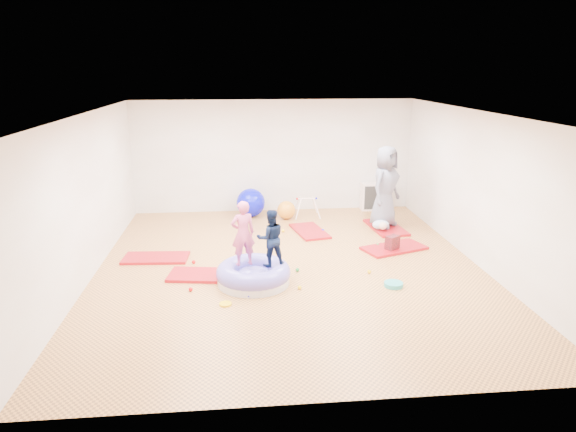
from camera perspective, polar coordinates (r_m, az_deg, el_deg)
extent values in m
cube|color=gold|center=(9.52, 0.18, -5.72)|extent=(7.00, 8.00, 0.01)
cube|color=white|center=(8.86, 0.19, 11.34)|extent=(7.00, 8.00, 0.01)
cube|color=beige|center=(12.99, -1.60, 6.65)|extent=(7.00, 0.01, 2.80)
cube|color=beige|center=(5.32, 4.55, -7.69)|extent=(7.00, 0.01, 2.80)
cube|color=beige|center=(9.41, -21.54, 1.84)|extent=(0.01, 8.00, 2.80)
cube|color=beige|center=(10.05, 20.48, 2.81)|extent=(0.01, 8.00, 2.80)
cube|color=#B1002E|center=(9.22, -9.19, -6.50)|extent=(1.35, 0.82, 0.05)
cube|color=#B1002E|center=(10.22, -14.47, -4.53)|extent=(1.26, 0.69, 0.05)
cube|color=#B1002E|center=(11.49, 2.42, -1.69)|extent=(0.83, 1.29, 0.05)
cube|color=#B1002E|center=(10.64, 11.70, -3.51)|extent=(1.41, 1.04, 0.05)
cube|color=#B1002E|center=(11.95, 10.81, -1.25)|extent=(0.78, 1.37, 0.05)
cylinder|color=silver|center=(8.84, -3.85, -7.03)|extent=(1.23, 1.23, 0.14)
torus|color=#6359C7|center=(8.79, -3.86, -6.26)|extent=(1.27, 1.27, 0.34)
ellipsoid|color=#6359C7|center=(8.82, -3.86, -6.74)|extent=(0.68, 0.68, 0.30)
imported|color=#CF4E7C|center=(8.61, -5.03, -1.61)|extent=(0.46, 0.36, 1.12)
imported|color=black|center=(8.56, -1.95, -2.16)|extent=(0.52, 0.43, 0.98)
imported|color=slate|center=(11.75, 10.75, 3.22)|extent=(1.05, 1.05, 1.83)
ellipsoid|color=silver|center=(11.67, 10.25, -0.96)|extent=(0.38, 0.24, 0.21)
sphere|color=beige|center=(11.51, 10.49, -1.08)|extent=(0.18, 0.18, 0.18)
sphere|color=yellow|center=(9.34, 9.01, -6.14)|extent=(0.07, 0.07, 0.07)
sphere|color=#090CDA|center=(8.33, -4.39, -8.82)|extent=(0.07, 0.07, 0.07)
sphere|color=red|center=(8.68, -10.77, -8.00)|extent=(0.07, 0.07, 0.07)
sphere|color=yellow|center=(11.48, -0.55, -1.65)|extent=(0.07, 0.07, 0.07)
sphere|color=red|center=(9.83, -10.43, -5.05)|extent=(0.07, 0.07, 0.07)
sphere|color=#1F8C37|center=(9.31, 1.04, -6.00)|extent=(0.07, 0.07, 0.07)
sphere|color=#090CDA|center=(11.52, 3.90, -1.62)|extent=(0.07, 0.07, 0.07)
sphere|color=#1F8C37|center=(10.72, 9.93, -3.20)|extent=(0.07, 0.07, 0.07)
sphere|color=yellow|center=(11.45, -5.38, -1.77)|extent=(0.07, 0.07, 0.07)
sphere|color=yellow|center=(8.60, 1.29, -7.95)|extent=(0.07, 0.07, 0.07)
sphere|color=#090CDA|center=(12.65, -4.16, 1.49)|extent=(0.70, 0.70, 0.70)
sphere|color=orange|center=(12.45, -0.18, 0.68)|extent=(0.44, 0.44, 0.44)
cylinder|color=white|center=(12.37, 1.17, 0.75)|extent=(0.18, 0.19, 0.48)
cylinder|color=white|center=(12.77, 0.95, 1.24)|extent=(0.18, 0.19, 0.48)
cylinder|color=white|center=(12.43, 3.23, 0.80)|extent=(0.18, 0.19, 0.48)
cylinder|color=white|center=(12.82, 2.95, 1.29)|extent=(0.18, 0.19, 0.48)
cylinder|color=white|center=(12.54, 2.09, 1.95)|extent=(0.47, 0.03, 0.03)
sphere|color=red|center=(12.51, 1.02, 1.93)|extent=(0.06, 0.06, 0.06)
sphere|color=#090CDA|center=(12.57, 3.15, 1.97)|extent=(0.06, 0.06, 0.06)
cube|color=white|center=(13.44, 9.57, 2.19)|extent=(0.70, 0.34, 0.70)
cube|color=#2B2B2B|center=(13.29, 9.75, 2.01)|extent=(0.60, 0.02, 0.60)
cube|color=white|center=(13.39, 9.63, 2.13)|extent=(0.02, 0.24, 0.62)
cube|color=white|center=(13.39, 9.63, 2.13)|extent=(0.62, 0.24, 0.02)
cylinder|color=teal|center=(8.89, 11.64, -7.46)|extent=(0.32, 0.32, 0.07)
cube|color=maroon|center=(10.48, 11.52, -3.02)|extent=(0.33, 0.31, 0.32)
cylinder|color=yellow|center=(8.14, -6.97, -9.68)|extent=(0.20, 0.20, 0.03)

